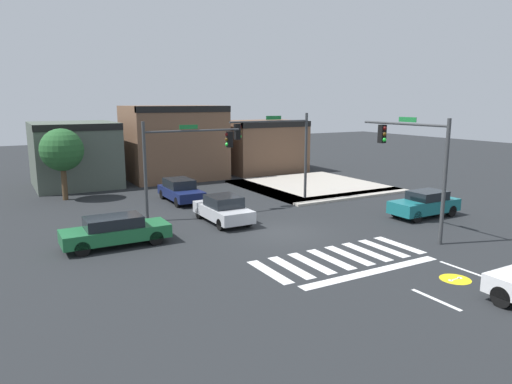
% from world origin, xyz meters
% --- Properties ---
extents(ground_plane, '(120.00, 120.00, 0.00)m').
position_xyz_m(ground_plane, '(0.00, 0.00, 0.00)').
color(ground_plane, '#232628').
extents(crosswalk_near, '(7.54, 2.86, 0.01)m').
position_xyz_m(crosswalk_near, '(0.00, -4.50, 0.00)').
color(crosswalk_near, silver).
rests_on(crosswalk_near, ground_plane).
extents(bike_detector_marking, '(1.15, 1.15, 0.01)m').
position_xyz_m(bike_detector_marking, '(2.14, -8.61, 0.00)').
color(bike_detector_marking, yellow).
rests_on(bike_detector_marking, ground_plane).
extents(curb_corner_northeast, '(10.00, 10.60, 0.15)m').
position_xyz_m(curb_corner_northeast, '(8.49, 9.42, 0.07)').
color(curb_corner_northeast, '#B2AA9E').
rests_on(curb_corner_northeast, ground_plane).
extents(storefront_row, '(23.32, 6.79, 6.21)m').
position_xyz_m(storefront_row, '(1.01, 19.02, 2.75)').
color(storefront_row, '#4C564C').
rests_on(storefront_row, ground_plane).
extents(traffic_signal_northwest, '(5.85, 0.32, 5.50)m').
position_xyz_m(traffic_signal_northwest, '(-3.06, 5.59, 3.77)').
color(traffic_signal_northwest, '#383A3D').
rests_on(traffic_signal_northwest, ground_plane).
extents(traffic_signal_northeast, '(5.73, 0.32, 5.82)m').
position_xyz_m(traffic_signal_northeast, '(3.39, 5.96, 4.03)').
color(traffic_signal_northeast, '#383A3D').
rests_on(traffic_signal_northeast, ground_plane).
extents(traffic_signal_southeast, '(0.32, 5.45, 5.82)m').
position_xyz_m(traffic_signal_southeast, '(5.27, -3.50, 4.09)').
color(traffic_signal_southeast, '#383A3D').
rests_on(traffic_signal_southeast, ground_plane).
extents(car_navy, '(1.80, 4.35, 1.49)m').
position_xyz_m(car_navy, '(-1.89, 9.64, 0.76)').
color(car_navy, '#141E4C').
rests_on(car_navy, ground_plane).
extents(car_green, '(4.80, 1.74, 1.41)m').
position_xyz_m(car_green, '(-7.96, 1.84, 0.73)').
color(car_green, '#1E6638').
rests_on(car_green, ground_plane).
extents(car_silver, '(1.85, 4.19, 1.51)m').
position_xyz_m(car_silver, '(-1.80, 3.27, 0.74)').
color(car_silver, '#B7BABF').
rests_on(car_silver, ground_plane).
extents(car_teal, '(4.22, 1.72, 1.50)m').
position_xyz_m(car_teal, '(8.89, -1.29, 0.76)').
color(car_teal, '#196B70').
rests_on(car_teal, ground_plane).
extents(roadside_tree, '(2.83, 2.83, 4.82)m').
position_xyz_m(roadside_tree, '(-8.50, 14.00, 3.37)').
color(roadside_tree, '#4C3823').
rests_on(roadside_tree, ground_plane).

